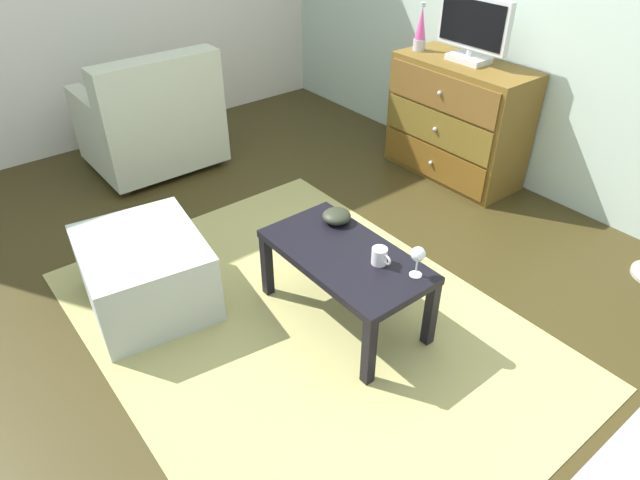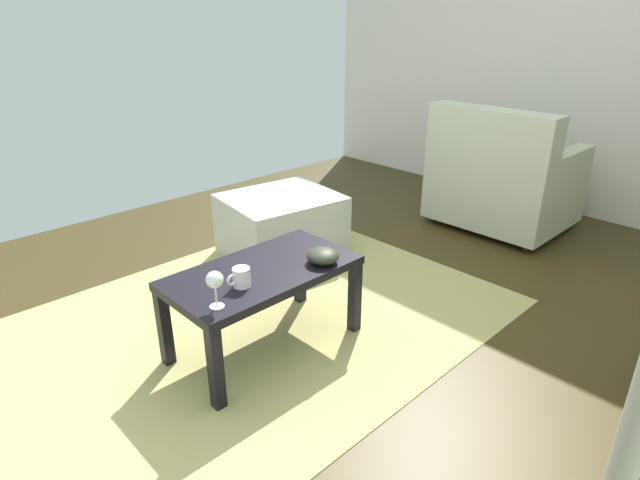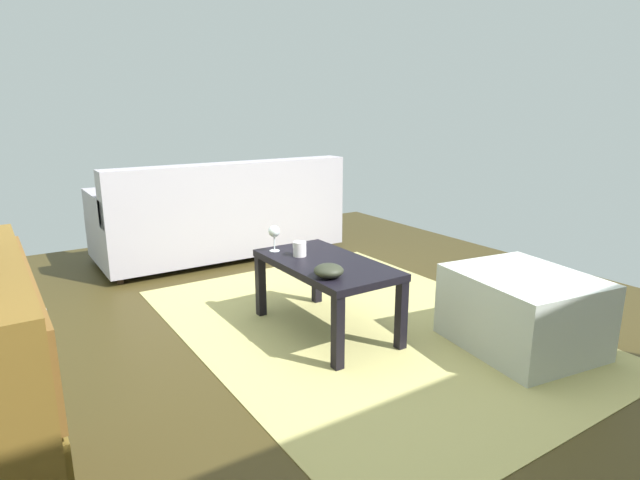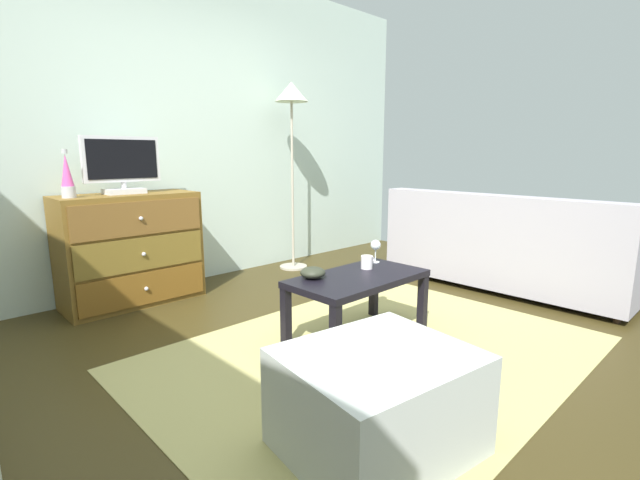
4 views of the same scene
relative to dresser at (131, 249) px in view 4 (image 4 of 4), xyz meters
The scene contains 13 objects.
ground_plane 1.83m from the dresser, 75.16° to the right, with size 5.96×4.54×0.05m, color #362D13.
wall_accent_rear 1.11m from the dresser, 34.40° to the left, with size 5.96×0.12×2.79m, color #B4C8BB.
area_rug 2.07m from the dresser, 71.14° to the right, with size 2.60×1.90×0.01m, color tan.
dresser is the anchor object (origin of this frame).
tv 0.65m from the dresser, 97.10° to the left, with size 0.56×0.18×0.43m.
lava_lamp 0.70m from the dresser, behind, with size 0.09×0.09×0.33m.
coffee_table 1.85m from the dresser, 66.99° to the right, with size 0.88×0.47×0.42m.
wine_glass 1.89m from the dresser, 55.79° to the right, with size 0.07×0.07×0.16m.
mug 1.86m from the dresser, 61.37° to the right, with size 0.11×0.08×0.09m.
bowl_decorative 1.63m from the dresser, 72.88° to the right, with size 0.15×0.15×0.07m, color #2A2E21.
couch_large 3.13m from the dresser, 36.15° to the right, with size 0.85×2.03×0.83m.
ottoman 2.47m from the dresser, 90.46° to the right, with size 0.70×0.60×0.41m, color #B0B7B1.
standing_lamp 1.98m from the dresser, ahead, with size 0.32×0.32×1.83m.
Camera 4 is at (-1.74, -1.73, 1.15)m, focal length 24.97 mm.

